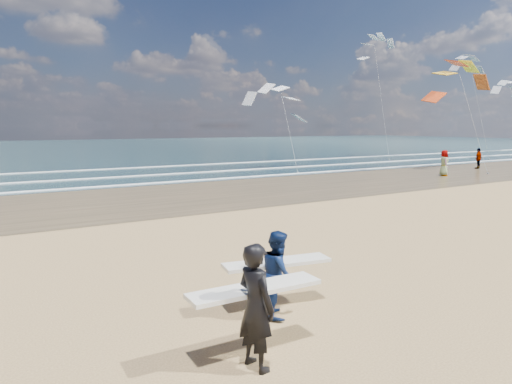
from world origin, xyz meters
TOP-DOWN VIEW (x-y plane):
  - wet_sand_strip at (20.00, 18.00)m, footprint 220.00×12.00m
  - ocean at (20.00, 72.00)m, footprint 220.00×100.00m
  - foam_breakers at (20.00, 28.10)m, footprint 220.00×11.70m
  - surfer_near at (-0.58, 0.59)m, footprint 2.22×1.03m
  - surfer_far at (0.80, 2.02)m, footprint 2.26×1.31m
  - beachgoer_0 at (25.08, 16.31)m, footprint 1.03×1.10m
  - beachgoer_1 at (32.44, 18.38)m, footprint 1.09×0.60m
  - kite_0 at (29.79, 18.24)m, footprint 7.56×4.93m
  - kite_1 at (17.81, 26.19)m, footprint 6.22×4.78m
  - kite_2 at (44.36, 26.78)m, footprint 5.44×4.70m
  - kite_5 at (34.45, 31.90)m, footprint 5.58×4.71m

SIDE VIEW (x-z plane):
  - wet_sand_strip at x=20.00m, z-range 0.00..0.01m
  - ocean at x=20.00m, z-range 0.00..0.02m
  - foam_breakers at x=20.00m, z-range 0.02..0.08m
  - surfer_far at x=0.80m, z-range 0.01..1.68m
  - beachgoer_1 at x=32.44m, z-range 0.00..1.77m
  - beachgoer_0 at x=25.08m, z-range 0.00..1.89m
  - surfer_near at x=-0.58m, z-range 0.01..1.96m
  - kite_1 at x=17.81m, z-range 0.58..8.55m
  - kite_0 at x=29.79m, z-range 1.15..11.34m
  - kite_2 at x=44.36m, z-range 0.49..13.24m
  - kite_5 at x=34.45m, z-range 0.57..15.17m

